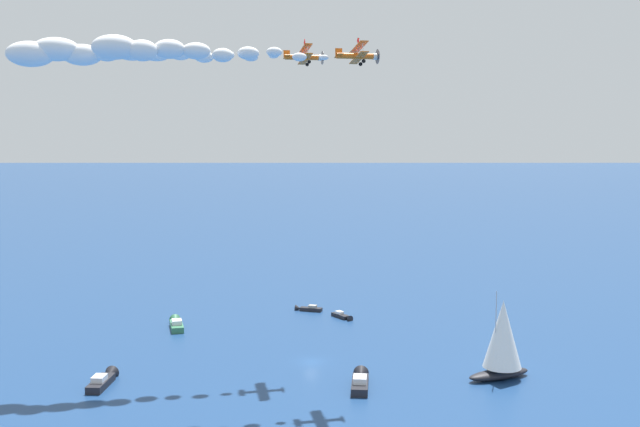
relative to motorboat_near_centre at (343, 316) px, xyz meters
The scene contains 13 objects.
ground_plane 30.12m from the motorboat_near_centre, 24.74° to the left, with size 2000.00×2000.00×0.00m, color navy.
motorboat_near_centre is the anchor object (origin of this frame).
motorboat_far_port 55.73m from the motorboat_near_centre, ahead, with size 8.51×6.67×2.53m.
sailboat_far_stbd 45.21m from the motorboat_near_centre, 68.65° to the left, with size 10.97×8.47×14.09m.
motorboat_inshore 34.15m from the motorboat_near_centre, 41.07° to the right, with size 7.44×8.48×2.61m.
motorboat_offshore 9.99m from the motorboat_near_centre, 94.89° to the right, with size 3.48×6.10×1.72m.
motorboat_mid_cluster 41.49m from the motorboat_near_centre, 38.49° to the left, with size 9.40×7.12×2.77m.
biplane_lead 56.35m from the motorboat_near_centre, 18.80° to the left, with size 6.68×6.45×3.66m.
wingwalker_lead 58.18m from the motorboat_near_centre, 18.40° to the left, with size 0.67×0.75×1.79m.
smoke_trail_lead 72.73m from the motorboat_near_centre, 17.43° to the right, with size 34.89×30.84×5.36m.
biplane_wingman 60.85m from the motorboat_near_centre, 38.57° to the left, with size 6.68×6.45×3.66m.
wingwalker_wingman 62.41m from the motorboat_near_centre, 38.49° to the left, with size 1.05×1.18×1.53m.
smoke_trail_wingman 70.62m from the motorboat_near_centre, ahead, with size 28.54×24.70×4.28m.
Camera 1 is at (95.96, 72.93, 38.18)m, focal length 41.22 mm.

